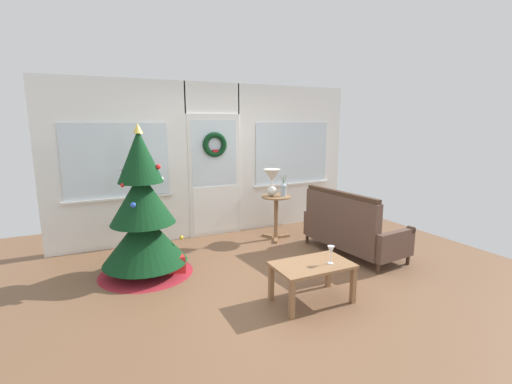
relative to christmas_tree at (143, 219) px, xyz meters
The scene contains 10 objects.
ground_plane 1.77m from the christmas_tree, 32.25° to the right, with size 6.76×6.76×0.00m, color brown.
back_wall_with_door 1.92m from the christmas_tree, 41.52° to the left, with size 5.20×0.19×2.55m.
christmas_tree is the anchor object (origin of this frame).
settee_sofa 2.88m from the christmas_tree, 12.28° to the right, with size 0.85×1.60×0.96m.
side_table 2.25m from the christmas_tree, 12.83° to the left, with size 0.50×0.48×0.73m.
table_lamp 2.22m from the christmas_tree, 14.20° to the left, with size 0.28×0.28×0.44m.
flower_vase 2.33m from the christmas_tree, 10.85° to the left, with size 0.11×0.10×0.35m.
coffee_table 2.18m from the christmas_tree, 46.37° to the right, with size 0.85×0.53×0.43m.
wine_glass 2.34m from the christmas_tree, 44.63° to the right, with size 0.08×0.08×0.20m.
gift_box 0.70m from the christmas_tree, 26.55° to the right, with size 0.24×0.21×0.24m, color red.
Camera 1 is at (-2.04, -3.72, 1.92)m, focal length 25.54 mm.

